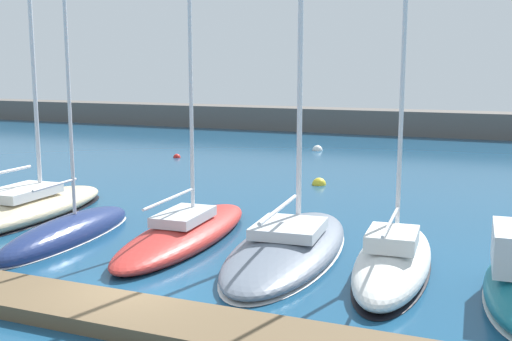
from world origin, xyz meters
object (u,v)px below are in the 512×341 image
Objects in this scene: sailboat_red_third at (185,231)px; sailboat_white_fifth at (393,259)px; sailboat_navy_second at (68,232)px; mooring_buoy_red at (177,158)px; sailboat_slate_fourth at (289,245)px; sailboat_sand_nearest at (19,209)px; mooring_buoy_white at (317,150)px; mooring_buoy_yellow at (319,185)px.

sailboat_red_third is 0.95× the size of sailboat_white_fifth.
sailboat_navy_second is 20.50m from mooring_buoy_red.
sailboat_red_third is at bearing 84.53° from sailboat_slate_fourth.
mooring_buoy_white is at bearing -13.46° from sailboat_sand_nearest.
mooring_buoy_red is 0.68× the size of mooring_buoy_yellow.
sailboat_navy_second reaches higher than mooring_buoy_white.
mooring_buoy_red is (-18.05, 18.58, -0.42)m from sailboat_white_fifth.
sailboat_navy_second is 8.03m from sailboat_slate_fourth.
mooring_buoy_white is (-6.71, 25.23, -0.31)m from sailboat_slate_fourth.
mooring_buoy_white reaches higher than mooring_buoy_yellow.
sailboat_slate_fourth is 3.60m from sailboat_white_fifth.
sailboat_sand_nearest reaches higher than sailboat_red_third.
sailboat_sand_nearest is 11.86m from sailboat_slate_fourth.
sailboat_sand_nearest is at bearing 61.58° from sailboat_navy_second.
sailboat_sand_nearest is at bearing -101.71° from mooring_buoy_white.
mooring_buoy_red is at bearing 14.93° from sailboat_navy_second.
sailboat_sand_nearest reaches higher than mooring_buoy_red.
sailboat_navy_second is 26.65m from mooring_buoy_white.
mooring_buoy_white is (5.14, 24.81, -0.40)m from sailboat_sand_nearest.
sailboat_sand_nearest is 1.07× the size of sailboat_red_third.
sailboat_red_third is at bearing 81.54° from sailboat_white_fifth.
sailboat_white_fifth reaches higher than sailboat_red_third.
sailboat_slate_fourth is 20.42× the size of mooring_buoy_yellow.
sailboat_slate_fourth is (11.85, -0.42, -0.09)m from sailboat_sand_nearest.
sailboat_navy_second is 1.06× the size of sailboat_red_third.
sailboat_slate_fourth is 30.21× the size of mooring_buoy_red.
mooring_buoy_white is at bearing 107.33° from mooring_buoy_yellow.
sailboat_white_fifth is 27.76m from mooring_buoy_white.
sailboat_sand_nearest reaches higher than mooring_buoy_yellow.
sailboat_white_fifth is at bearing -95.36° from sailboat_sand_nearest.
sailboat_white_fifth is 14.20m from mooring_buoy_yellow.
sailboat_white_fifth is (3.56, -0.55, 0.11)m from sailboat_slate_fourth.
sailboat_sand_nearest is 1.02× the size of sailboat_white_fifth.
sailboat_slate_fourth is at bearing -83.82° from sailboat_navy_second.
mooring_buoy_yellow is at bearing -9.24° from sailboat_red_third.
sailboat_red_third is (7.92, -0.36, -0.04)m from sailboat_sand_nearest.
mooring_buoy_yellow is (11.85, -5.82, 0.00)m from mooring_buoy_red.
sailboat_navy_second is 14.59m from mooring_buoy_yellow.
sailboat_sand_nearest is at bearing -81.48° from mooring_buoy_red.
sailboat_red_third is 19.38× the size of mooring_buoy_yellow.
sailboat_slate_fourth is 1.00× the size of sailboat_white_fifth.
sailboat_slate_fourth is (7.91, 1.39, 0.02)m from sailboat_navy_second.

